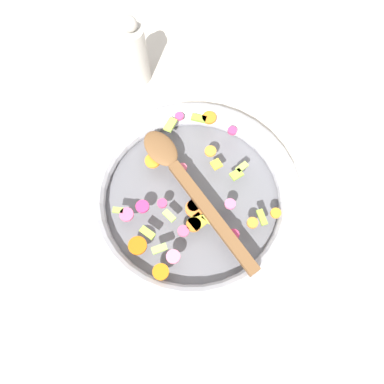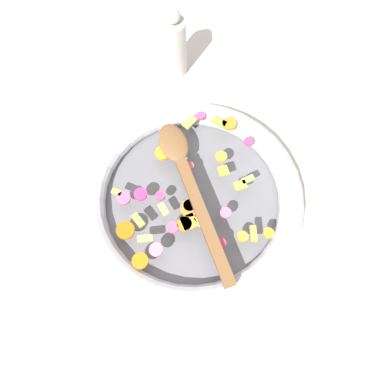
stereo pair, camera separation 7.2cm
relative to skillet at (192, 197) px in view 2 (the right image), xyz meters
name	(u,v)px [view 2 (the right image)]	position (x,y,z in m)	size (l,w,h in m)	color
ground_plane	(192,201)	(0.00, 0.00, -0.02)	(4.00, 4.00, 0.00)	beige
skillet	(192,197)	(0.00, 0.00, 0.00)	(0.45, 0.45, 0.05)	slate
chopped_vegetables	(186,196)	(0.01, 0.01, 0.03)	(0.32, 0.37, 0.01)	orange
wooden_spoon	(189,182)	(0.01, -0.01, 0.04)	(0.25, 0.29, 0.01)	brown
pepper_mill	(174,46)	(0.15, -0.31, 0.06)	(0.05, 0.05, 0.18)	#B2ADA3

